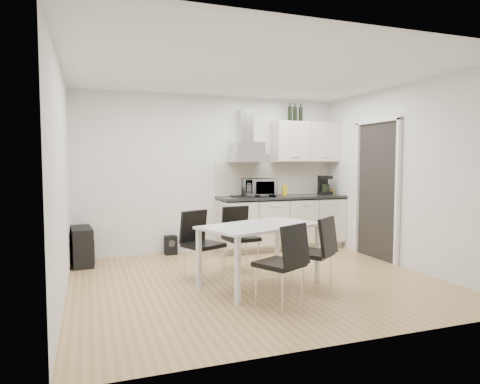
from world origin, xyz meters
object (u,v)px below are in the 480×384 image
at_px(dining_table, 260,231).
at_px(floor_speaker, 171,245).
at_px(chair_far_right, 241,239).
at_px(chair_far_left, 203,246).
at_px(guitar_amp, 82,246).
at_px(chair_near_left, 279,265).
at_px(chair_near_right, 311,254).
at_px(kitchenette, 283,201).

height_order(dining_table, floor_speaker, dining_table).
xyz_separation_m(chair_far_right, floor_speaker, (-0.73, 1.36, -0.29)).
bearing_deg(chair_far_right, chair_far_left, 18.47).
xyz_separation_m(dining_table, guitar_amp, (-2.05, 1.85, -0.39)).
relative_size(chair_far_left, guitar_amp, 1.29).
xyz_separation_m(dining_table, floor_speaker, (-0.70, 2.12, -0.52)).
distance_m(chair_far_left, chair_near_left, 1.33).
height_order(chair_far_left, chair_near_right, same).
relative_size(chair_far_right, chair_near_left, 1.00).
distance_m(kitchenette, chair_near_left, 3.05).
bearing_deg(dining_table, chair_near_left, -118.24).
relative_size(kitchenette, chair_near_right, 2.86).
distance_m(chair_near_left, floor_speaker, 2.96).
xyz_separation_m(dining_table, chair_near_left, (-0.10, -0.76, -0.23)).
relative_size(chair_far_left, floor_speaker, 2.89).
bearing_deg(guitar_amp, chair_near_left, -58.28).
distance_m(chair_near_left, guitar_amp, 3.26).
relative_size(chair_far_right, chair_near_right, 1.00).
xyz_separation_m(dining_table, chair_far_left, (-0.58, 0.47, -0.23)).
height_order(kitchenette, chair_near_right, kitchenette).
distance_m(dining_table, floor_speaker, 2.29).
height_order(chair_near_right, guitar_amp, chair_near_right).
height_order(dining_table, chair_far_left, chair_far_left).
distance_m(chair_near_right, guitar_amp, 3.39).
distance_m(dining_table, chair_far_right, 0.80).
height_order(kitchenette, chair_far_left, kitchenette).
distance_m(chair_near_right, floor_speaker, 2.81).
distance_m(chair_far_left, chair_far_right, 0.68).
relative_size(chair_far_left, chair_far_right, 1.00).
xyz_separation_m(kitchenette, dining_table, (-1.23, -1.96, -0.16)).
bearing_deg(chair_far_left, chair_near_left, 86.08).
bearing_deg(dining_table, chair_near_right, -63.19).
distance_m(kitchenette, chair_near_right, 2.53).
xyz_separation_m(kitchenette, chair_near_left, (-1.33, -2.72, -0.39)).
bearing_deg(chair_far_left, chair_near_right, 114.15).
xyz_separation_m(chair_near_left, guitar_amp, (-1.95, 2.61, -0.16)).
relative_size(dining_table, chair_near_left, 1.82).
distance_m(kitchenette, chair_far_left, 2.38).
distance_m(chair_near_left, chair_near_right, 0.66).
relative_size(kitchenette, dining_table, 1.57).
distance_m(dining_table, chair_near_right, 0.67).
bearing_deg(chair_far_right, floor_speaker, -68.59).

